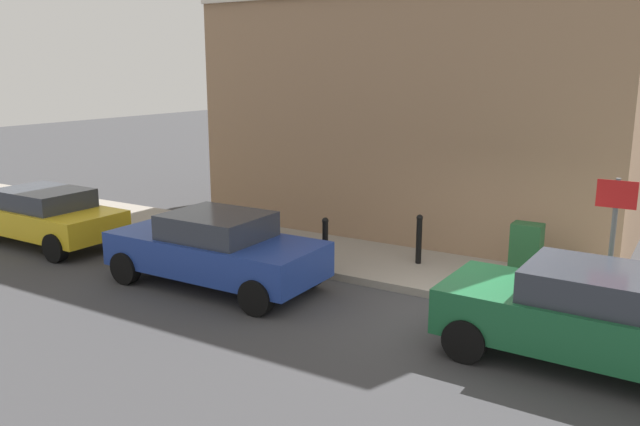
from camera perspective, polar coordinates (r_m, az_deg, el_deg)
The scene contains 10 objects.
ground at distance 11.14m, azimuth 12.39°, elevation -9.29°, with size 80.00×80.00×0.00m, color #38383A.
sidewalk at distance 15.50m, azimuth -6.46°, elevation -2.45°, with size 2.52×30.00×0.15m, color gray.
corner_building at distance 17.65m, azimuth 10.72°, elevation 13.88°, with size 7.00×10.21×9.05m.
car_green at distance 9.79m, azimuth 23.17°, elevation -8.40°, with size 1.91×4.18×1.44m.
car_blue at distance 12.46m, azimuth -9.25°, elevation -3.14°, with size 1.90×4.28×1.44m.
car_yellow at distance 16.61m, azimuth -23.39°, elevation -0.14°, with size 1.88×4.21×1.34m.
utility_cabinet at distance 12.68m, azimuth 17.81°, elevation -3.62°, with size 0.46×0.61×1.15m.
bollard_near_cabinet at distance 13.41m, azimuth 8.79°, elevation -2.15°, with size 0.14×0.14×1.04m.
bollard_far_kerb at distance 13.00m, azimuth 0.47°, elevation -2.48°, with size 0.14×0.14×1.04m.
street_sign at distance 11.16m, azimuth 24.63°, elevation -1.17°, with size 0.08×0.60×2.30m.
Camera 1 is at (-9.81, -3.25, 4.13)m, focal length 36.01 mm.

